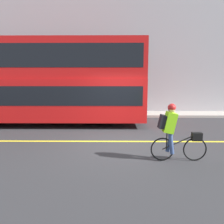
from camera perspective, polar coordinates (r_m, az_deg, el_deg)
ground_plane at (r=7.66m, az=2.13°, el=-8.03°), size 80.00×80.00×0.00m
road_center_line at (r=7.80m, az=2.10°, el=-7.67°), size 50.00×0.14×0.01m
sidewalk_curb at (r=13.19m, az=1.48°, el=-0.55°), size 60.00×1.66×0.14m
building_facade at (r=14.08m, az=1.48°, el=15.39°), size 60.00×0.30×7.65m
bus at (r=11.05m, az=-17.90°, el=8.22°), size 9.76×2.57×3.95m
cyclist_on_bike at (r=6.06m, az=15.72°, el=-4.61°), size 1.52×0.32×1.56m
trash_bin at (r=13.76m, az=-18.23°, el=1.55°), size 0.56×0.56×0.89m
street_sign_post at (r=13.24m, az=-11.63°, el=5.55°), size 0.36×0.09×2.44m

